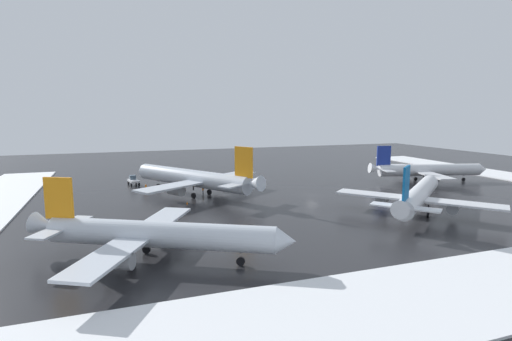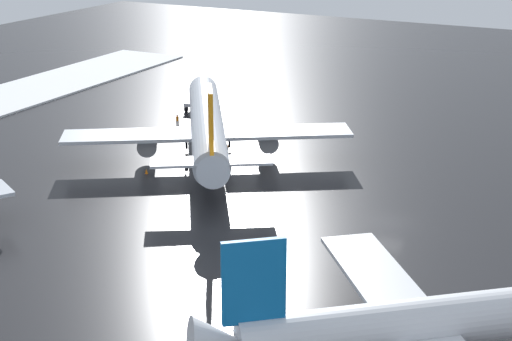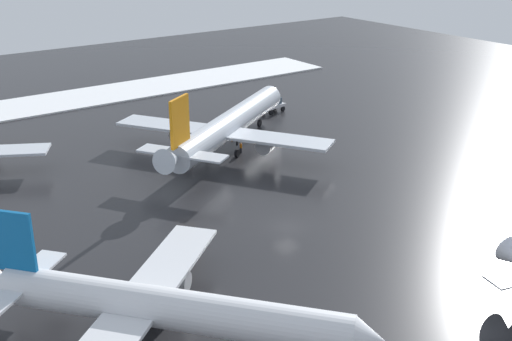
% 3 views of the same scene
% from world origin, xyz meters
% --- Properties ---
extents(ground_plane, '(240.00, 240.00, 0.00)m').
position_xyz_m(ground_plane, '(0.00, 0.00, 0.00)').
color(ground_plane, '#232326').
extents(snow_bank_left, '(14.00, 116.00, 0.29)m').
position_xyz_m(snow_bank_left, '(-67.00, 0.00, 0.14)').
color(snow_bank_left, white).
rests_on(snow_bank_left, ground_plane).
extents(airplane_distant_tail, '(30.56, 35.62, 11.91)m').
position_xyz_m(airplane_distant_tail, '(-25.55, 8.96, 3.94)').
color(airplane_distant_tail, silver).
rests_on(airplane_distant_tail, ground_plane).
extents(airplane_parked_starboard, '(29.18, 26.64, 10.47)m').
position_xyz_m(airplane_parked_starboard, '(10.77, -21.60, 3.46)').
color(airplane_parked_starboard, silver).
rests_on(airplane_parked_starboard, ground_plane).
extents(pushback_tug, '(3.03, 4.93, 2.50)m').
position_xyz_m(pushback_tug, '(-38.01, 27.08, 1.28)').
color(pushback_tug, silver).
rests_on(pushback_tug, ground_plane).
extents(ground_crew_mid_apron, '(0.36, 0.36, 1.71)m').
position_xyz_m(ground_crew_mid_apron, '(-35.54, 17.92, 0.97)').
color(ground_crew_mid_apron, black).
rests_on(ground_crew_mid_apron, ground_plane).
extents(ground_crew_by_nose_gear, '(0.36, 0.36, 1.71)m').
position_xyz_m(ground_crew_by_nose_gear, '(-23.34, 9.72, 0.97)').
color(ground_crew_by_nose_gear, black).
rests_on(ground_crew_by_nose_gear, ground_plane).
extents(traffic_cone_near_nose, '(0.36, 0.36, 0.55)m').
position_xyz_m(traffic_cone_near_nose, '(-28.64, 0.69, 0.28)').
color(traffic_cone_near_nose, orange).
rests_on(traffic_cone_near_nose, ground_plane).
extents(traffic_cone_mid_line, '(0.36, 0.36, 0.55)m').
position_xyz_m(traffic_cone_mid_line, '(-28.87, 11.83, 0.28)').
color(traffic_cone_mid_line, orange).
rests_on(traffic_cone_mid_line, ground_plane).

